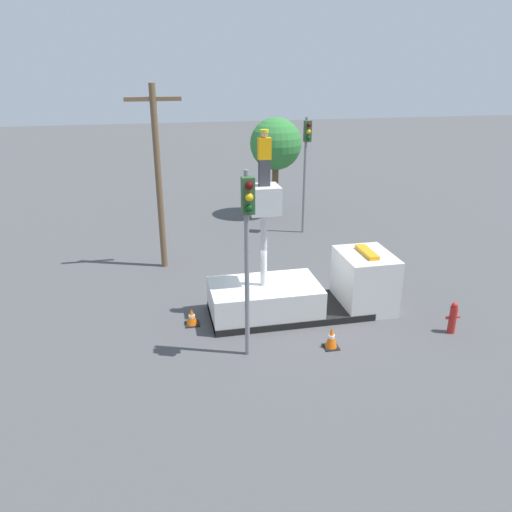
% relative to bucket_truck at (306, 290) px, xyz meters
% --- Properties ---
extents(ground_plane, '(120.00, 120.00, 0.00)m').
position_rel_bucket_truck_xyz_m(ground_plane, '(-0.58, 0.00, -0.85)').
color(ground_plane, '#4C4C4F').
extents(bucket_truck, '(6.48, 2.27, 4.67)m').
position_rel_bucket_truck_xyz_m(bucket_truck, '(0.00, 0.00, 0.00)').
color(bucket_truck, black).
rests_on(bucket_truck, ground).
extents(worker, '(0.40, 0.26, 1.75)m').
position_rel_bucket_truck_xyz_m(worker, '(-1.52, 0.00, 4.71)').
color(worker, '#38383D').
rests_on(worker, bucket_truck).
extents(traffic_light_pole, '(0.34, 0.57, 5.68)m').
position_rel_bucket_truck_xyz_m(traffic_light_pole, '(-2.52, -2.40, 3.16)').
color(traffic_light_pole, gray).
rests_on(traffic_light_pole, ground).
extents(traffic_light_across, '(0.34, 0.57, 5.86)m').
position_rel_bucket_truck_xyz_m(traffic_light_across, '(2.52, 8.46, 3.28)').
color(traffic_light_across, gray).
rests_on(traffic_light_across, ground).
extents(fire_hydrant, '(0.48, 0.24, 1.10)m').
position_rel_bucket_truck_xyz_m(fire_hydrant, '(4.30, -2.37, -0.31)').
color(fire_hydrant, '#B2231E').
rests_on(fire_hydrant, ground).
extents(traffic_cone_rear, '(0.49, 0.49, 0.58)m').
position_rel_bucket_truck_xyz_m(traffic_cone_rear, '(-4.02, -0.08, -0.57)').
color(traffic_cone_rear, black).
rests_on(traffic_cone_rear, ground).
extents(traffic_cone_curbside, '(0.47, 0.47, 0.72)m').
position_rel_bucket_truck_xyz_m(traffic_cone_curbside, '(0.10, -2.45, -0.50)').
color(traffic_cone_curbside, black).
rests_on(traffic_cone_curbside, ground).
extents(tree_left_bg, '(2.85, 2.85, 5.54)m').
position_rel_bucket_truck_xyz_m(tree_left_bg, '(1.82, 11.82, 3.22)').
color(tree_left_bg, brown).
rests_on(tree_left_bg, ground).
extents(utility_pole, '(2.20, 0.26, 7.59)m').
position_rel_bucket_truck_xyz_m(utility_pole, '(-4.74, 5.39, 3.27)').
color(utility_pole, brown).
rests_on(utility_pole, ground).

